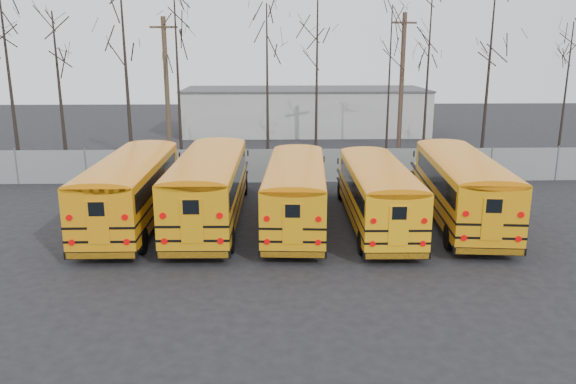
{
  "coord_description": "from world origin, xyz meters",
  "views": [
    {
      "loc": [
        -1.11,
        -20.48,
        7.76
      ],
      "look_at": [
        -0.4,
        3.42,
        1.6
      ],
      "focal_mm": 35.0,
      "sensor_mm": 36.0,
      "label": 1
    }
  ],
  "objects_px": {
    "utility_pole_left": "(167,93)",
    "utility_pole_right": "(401,86)",
    "bus_c": "(296,187)",
    "bus_d": "(377,189)",
    "bus_e": "(461,183)",
    "bus_b": "(209,183)",
    "bus_a": "(132,185)"
  },
  "relations": [
    {
      "from": "bus_a",
      "to": "utility_pole_right",
      "type": "bearing_deg",
      "value": 44.09
    },
    {
      "from": "bus_c",
      "to": "bus_e",
      "type": "relative_size",
      "value": 0.94
    },
    {
      "from": "bus_c",
      "to": "utility_pole_left",
      "type": "height_order",
      "value": "utility_pole_left"
    },
    {
      "from": "bus_d",
      "to": "utility_pole_left",
      "type": "xyz_separation_m",
      "value": [
        -11.22,
        12.52,
        3.21
      ]
    },
    {
      "from": "bus_e",
      "to": "utility_pole_right",
      "type": "bearing_deg",
      "value": 93.49
    },
    {
      "from": "bus_b",
      "to": "bus_d",
      "type": "distance_m",
      "value": 7.44
    },
    {
      "from": "bus_c",
      "to": "bus_d",
      "type": "relative_size",
      "value": 1.03
    },
    {
      "from": "bus_c",
      "to": "utility_pole_right",
      "type": "xyz_separation_m",
      "value": [
        7.94,
        15.05,
        3.4
      ]
    },
    {
      "from": "utility_pole_right",
      "to": "bus_b",
      "type": "bearing_deg",
      "value": -143.59
    },
    {
      "from": "bus_a",
      "to": "bus_c",
      "type": "height_order",
      "value": "bus_a"
    },
    {
      "from": "bus_b",
      "to": "utility_pole_left",
      "type": "relative_size",
      "value": 1.23
    },
    {
      "from": "bus_a",
      "to": "utility_pole_right",
      "type": "distance_m",
      "value": 21.44
    },
    {
      "from": "bus_e",
      "to": "bus_d",
      "type": "bearing_deg",
      "value": -165.72
    },
    {
      "from": "bus_e",
      "to": "utility_pole_left",
      "type": "bearing_deg",
      "value": 147.18
    },
    {
      "from": "bus_b",
      "to": "bus_e",
      "type": "distance_m",
      "value": 11.29
    },
    {
      "from": "bus_c",
      "to": "utility_pole_right",
      "type": "bearing_deg",
      "value": 66.06
    },
    {
      "from": "bus_d",
      "to": "bus_e",
      "type": "relative_size",
      "value": 0.92
    },
    {
      "from": "bus_e",
      "to": "bus_b",
      "type": "bearing_deg",
      "value": -175.2
    },
    {
      "from": "utility_pole_left",
      "to": "utility_pole_right",
      "type": "bearing_deg",
      "value": 10.88
    },
    {
      "from": "bus_c",
      "to": "bus_e",
      "type": "xyz_separation_m",
      "value": [
        7.45,
        0.29,
        0.1
      ]
    },
    {
      "from": "bus_a",
      "to": "bus_e",
      "type": "distance_m",
      "value": 14.73
    },
    {
      "from": "bus_b",
      "to": "utility_pole_right",
      "type": "height_order",
      "value": "utility_pole_right"
    },
    {
      "from": "bus_e",
      "to": "bus_c",
      "type": "bearing_deg",
      "value": -172.38
    },
    {
      "from": "bus_a",
      "to": "utility_pole_right",
      "type": "relative_size",
      "value": 1.14
    },
    {
      "from": "bus_a",
      "to": "bus_b",
      "type": "bearing_deg",
      "value": 1.4
    },
    {
      "from": "bus_e",
      "to": "utility_pole_left",
      "type": "relative_size",
      "value": 1.21
    },
    {
      "from": "bus_a",
      "to": "bus_e",
      "type": "bearing_deg",
      "value": -0.12
    },
    {
      "from": "bus_a",
      "to": "bus_e",
      "type": "relative_size",
      "value": 0.99
    },
    {
      "from": "bus_b",
      "to": "bus_e",
      "type": "height_order",
      "value": "bus_b"
    },
    {
      "from": "bus_b",
      "to": "utility_pole_right",
      "type": "xyz_separation_m",
      "value": [
        11.79,
        14.65,
        3.24
      ]
    },
    {
      "from": "bus_c",
      "to": "utility_pole_left",
      "type": "distance_m",
      "value": 14.75
    },
    {
      "from": "bus_d",
      "to": "bus_e",
      "type": "distance_m",
      "value": 3.94
    }
  ]
}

